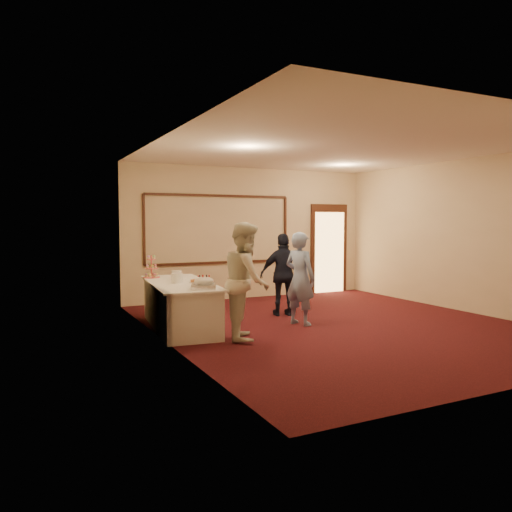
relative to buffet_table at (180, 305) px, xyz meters
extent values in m
plane|color=black|center=(2.52, -0.96, -0.39)|extent=(7.00, 7.00, 0.00)
cube|color=beige|center=(2.52, 2.54, 1.11)|extent=(6.00, 0.04, 3.00)
cube|color=beige|center=(-0.48, -0.96, 1.11)|extent=(0.04, 7.00, 3.00)
cube|color=beige|center=(5.52, -0.96, 1.11)|extent=(0.04, 7.00, 3.00)
cube|color=white|center=(2.52, -0.96, 2.61)|extent=(6.00, 7.00, 0.04)
cube|color=#361D10|center=(1.72, 2.51, 0.46)|extent=(3.40, 0.04, 0.05)
cube|color=#361D10|center=(1.72, 2.51, 1.96)|extent=(3.40, 0.04, 0.05)
cube|color=#361D10|center=(0.02, 2.51, 1.21)|extent=(0.05, 0.04, 1.50)
cube|color=#361D10|center=(3.42, 2.51, 1.21)|extent=(0.05, 0.04, 1.50)
cube|color=#361D10|center=(4.67, 2.50, 0.71)|extent=(1.05, 0.06, 2.20)
cube|color=#FFBF66|center=(4.67, 2.47, 0.61)|extent=(0.85, 0.02, 2.00)
cube|color=white|center=(0.00, 0.00, -0.02)|extent=(1.09, 2.42, 0.74)
cube|color=white|center=(0.00, 0.00, 0.37)|extent=(1.21, 2.56, 0.03)
cube|color=silver|center=(0.10, -0.87, 0.40)|extent=(0.50, 0.56, 0.04)
ellipsoid|color=white|center=(0.10, -0.87, 0.49)|extent=(0.30, 0.30, 0.13)
cube|color=silver|center=(0.20, -0.73, 0.42)|extent=(0.05, 0.32, 0.01)
cylinder|color=#DA5054|center=(-0.25, 0.88, 0.58)|extent=(0.02, 0.02, 0.40)
cylinder|color=#DA5054|center=(-0.25, 0.88, 0.39)|extent=(0.30, 0.30, 0.01)
cylinder|color=#DA5054|center=(-0.25, 0.88, 0.55)|extent=(0.23, 0.23, 0.01)
cylinder|color=#DA5054|center=(-0.25, 0.88, 0.71)|extent=(0.16, 0.16, 0.01)
cylinder|color=white|center=(-0.06, -0.05, 0.46)|extent=(0.18, 0.18, 0.15)
cylinder|color=white|center=(-0.06, -0.05, 0.54)|extent=(0.19, 0.19, 0.01)
cylinder|color=white|center=(0.08, 0.44, 0.45)|extent=(0.17, 0.17, 0.14)
cylinder|color=white|center=(0.08, 0.44, 0.53)|extent=(0.18, 0.18, 0.01)
cylinder|color=white|center=(0.24, -0.20, 0.39)|extent=(0.26, 0.26, 0.01)
cylinder|color=brown|center=(0.24, -0.20, 0.42)|extent=(0.23, 0.23, 0.04)
imported|color=#8299C9|center=(1.94, -0.62, 0.41)|extent=(0.58, 0.69, 1.60)
imported|color=silver|center=(0.69, -1.13, 0.50)|extent=(0.95, 1.05, 1.77)
imported|color=black|center=(2.11, 0.24, 0.39)|extent=(0.98, 0.63, 1.55)
cube|color=white|center=(2.20, 0.11, 0.73)|extent=(0.07, 0.05, 0.05)
camera|label=1|loc=(-2.48, -7.91, 1.39)|focal=35.00mm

